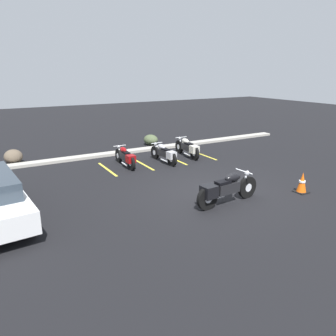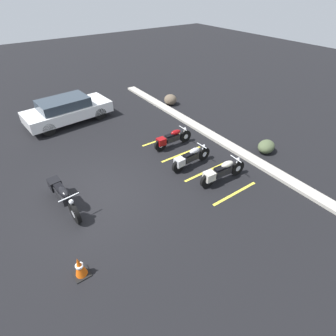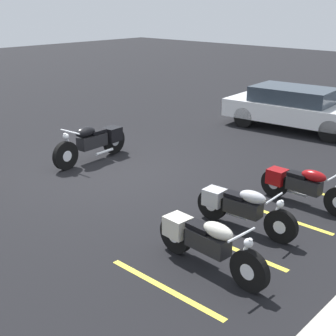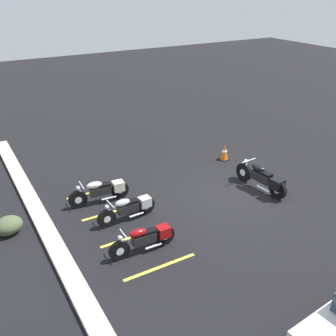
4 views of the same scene
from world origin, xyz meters
TOP-DOWN VIEW (x-y plane):
  - ground at (0.00, 0.00)m, footprint 60.00×60.00m
  - motorcycle_black_featured at (-0.26, -0.98)m, footprint 2.31×0.65m
  - parked_bike_0 at (-1.26, 4.15)m, footprint 0.55×1.96m
  - parked_bike_1 at (0.40, 3.86)m, footprint 0.55×1.96m
  - parked_bike_2 at (1.82, 4.20)m, footprint 0.58×2.06m
  - car_white at (-6.43, 1.20)m, footprint 2.17×4.44m
  - stall_line_0 at (-2.06, 4.15)m, footprint 0.10×2.10m
  - stall_line_1 at (-0.50, 4.15)m, footprint 0.10×2.10m
  - stall_line_2 at (1.07, 4.15)m, footprint 0.10×2.10m
  - stall_line_3 at (2.63, 4.15)m, footprint 0.10×2.10m

SIDE VIEW (x-z plane):
  - ground at x=0.00m, z-range 0.00..0.00m
  - stall_line_0 at x=-2.06m, z-range 0.00..0.00m
  - stall_line_1 at x=-0.50m, z-range 0.00..0.00m
  - stall_line_2 at x=1.07m, z-range 0.00..0.00m
  - stall_line_3 at x=2.63m, z-range 0.00..0.00m
  - parked_bike_1 at x=0.40m, z-range 0.02..0.80m
  - parked_bike_0 at x=-1.26m, z-range 0.02..0.80m
  - parked_bike_2 at x=1.82m, z-range 0.03..0.84m
  - motorcycle_black_featured at x=-0.26m, z-range 0.03..0.94m
  - car_white at x=-6.43m, z-range 0.04..1.32m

